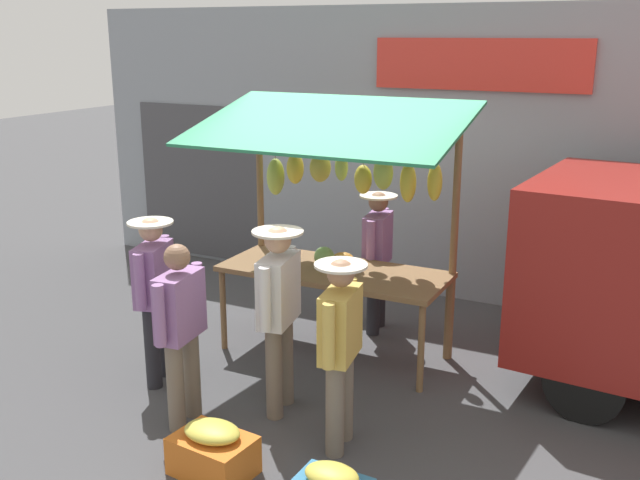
% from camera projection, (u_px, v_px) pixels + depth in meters
% --- Properties ---
extents(ground_plane, '(40.00, 40.00, 0.00)m').
position_uv_depth(ground_plane, '(333.00, 353.00, 7.34)').
color(ground_plane, '#424244').
extents(street_backdrop, '(9.00, 0.30, 3.40)m').
position_uv_depth(street_backdrop, '(410.00, 153.00, 8.79)').
color(street_backdrop, '#8C939E').
rests_on(street_backdrop, ground).
extents(market_stall, '(2.50, 1.46, 2.50)m').
position_uv_depth(market_stall, '(336.00, 198.00, 6.99)').
color(market_stall, brown).
rests_on(market_stall, ground).
extents(vendor_with_sunhat, '(0.39, 0.66, 1.51)m').
position_uv_depth(vendor_with_sunhat, '(377.00, 251.00, 7.69)').
color(vendor_with_sunhat, '#232328').
rests_on(vendor_with_sunhat, ground).
extents(shopper_in_striped_shirt, '(0.42, 0.68, 1.61)m').
position_uv_depth(shopper_in_striped_shirt, '(279.00, 305.00, 5.99)').
color(shopper_in_striped_shirt, '#726656').
rests_on(shopper_in_striped_shirt, ground).
extents(shopper_with_ponytail, '(0.39, 0.66, 1.51)m').
position_uv_depth(shopper_with_ponytail, '(340.00, 341.00, 5.46)').
color(shopper_with_ponytail, '#726656').
rests_on(shopper_with_ponytail, ground).
extents(shopper_in_grey_tee, '(0.40, 0.65, 1.54)m').
position_uv_depth(shopper_in_grey_tee, '(154.00, 288.00, 6.52)').
color(shopper_in_grey_tee, '#232328').
rests_on(shopper_in_grey_tee, ground).
extents(shopper_with_shopping_bag, '(0.27, 0.66, 1.52)m').
position_uv_depth(shopper_with_shopping_bag, '(181.00, 324.00, 5.81)').
color(shopper_with_shopping_bag, '#726656').
rests_on(shopper_with_shopping_bag, ground).
extents(produce_crate_near, '(0.61, 0.47, 0.40)m').
position_uv_depth(produce_crate_near, '(213.00, 451.00, 5.29)').
color(produce_crate_near, '#D1661E').
rests_on(produce_crate_near, ground).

